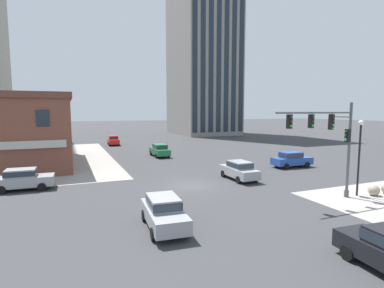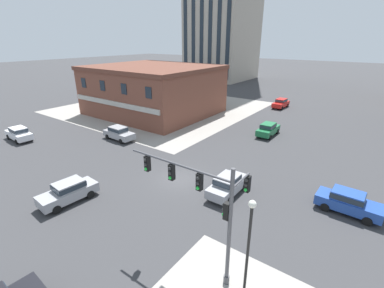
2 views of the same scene
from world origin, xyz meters
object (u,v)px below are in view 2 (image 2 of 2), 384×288
at_px(car_main_southbound_far, 281,103).
at_px(car_cross_far, 268,129).
at_px(traffic_signal_main, 207,200).
at_px(car_main_mid, 119,133).
at_px(car_parked_curb, 19,133).
at_px(car_cross_eastbound, 348,201).
at_px(car_main_northbound_near, 228,184).
at_px(street_lamp_corner_near, 249,239).
at_px(car_main_southbound_near, 68,191).

height_order(car_main_southbound_far, car_cross_far, same).
height_order(traffic_signal_main, car_main_mid, traffic_signal_main).
distance_m(car_main_mid, car_cross_far, 19.48).
bearing_deg(car_parked_curb, car_main_mid, 36.77).
height_order(car_cross_eastbound, car_main_mid, same).
xyz_separation_m(car_main_northbound_near, car_cross_far, (-2.68, 15.94, 0.00)).
bearing_deg(car_parked_curb, car_cross_far, 38.99).
relative_size(car_cross_eastbound, car_parked_curb, 0.99).
bearing_deg(street_lamp_corner_near, car_main_southbound_near, -178.09).
bearing_deg(car_cross_far, car_main_southbound_far, 103.12).
height_order(car_main_northbound_near, car_cross_eastbound, same).
relative_size(street_lamp_corner_near, car_parked_curb, 1.23).
bearing_deg(car_cross_far, car_main_mid, -139.56).
xyz_separation_m(car_main_southbound_near, car_main_southbound_far, (3.14, 40.50, 0.00)).
relative_size(street_lamp_corner_near, car_main_southbound_near, 1.22).
relative_size(street_lamp_corner_near, car_main_mid, 1.24).
bearing_deg(traffic_signal_main, car_cross_far, 103.09).
xyz_separation_m(street_lamp_corner_near, car_main_mid, (-22.77, 11.09, -2.53)).
height_order(traffic_signal_main, car_main_southbound_near, traffic_signal_main).
distance_m(car_main_southbound_far, car_main_mid, 30.95).
bearing_deg(car_main_southbound_far, car_main_northbound_near, -78.63).
distance_m(street_lamp_corner_near, car_parked_curb, 33.15).
bearing_deg(car_cross_far, car_cross_eastbound, -49.47).
relative_size(street_lamp_corner_near, car_cross_eastbound, 1.24).
height_order(car_main_northbound_near, car_main_southbound_near, same).
relative_size(car_main_northbound_near, car_parked_curb, 0.98).
distance_m(traffic_signal_main, car_main_mid, 23.31).
distance_m(street_lamp_corner_near, car_cross_far, 25.14).
xyz_separation_m(traffic_signal_main, car_main_mid, (-20.30, 10.88, -3.55)).
bearing_deg(car_main_northbound_near, car_main_mid, 169.32).
xyz_separation_m(car_main_southbound_far, car_parked_curb, (-21.13, -36.47, 0.00)).
distance_m(car_main_northbound_near, car_cross_eastbound, 8.92).
xyz_separation_m(traffic_signal_main, street_lamp_corner_near, (2.47, -0.20, -1.02)).
distance_m(car_cross_eastbound, car_cross_far, 17.07).
distance_m(car_parked_curb, car_main_mid, 12.61).
bearing_deg(traffic_signal_main, car_main_mid, 151.80).
xyz_separation_m(car_main_southbound_near, car_cross_eastbound, (18.03, 11.25, 0.00)).
distance_m(car_main_southbound_near, car_parked_curb, 18.44).
height_order(traffic_signal_main, car_cross_eastbound, traffic_signal_main).
distance_m(traffic_signal_main, car_cross_far, 24.41).
bearing_deg(car_main_southbound_near, car_cross_eastbound, 31.96).
bearing_deg(car_main_mid, car_parked_curb, -143.23).
bearing_deg(street_lamp_corner_near, car_cross_eastbound, 73.63).
bearing_deg(car_main_southbound_far, traffic_signal_main, -76.89).
distance_m(car_main_southbound_near, car_main_mid, 14.02).
height_order(car_main_northbound_near, car_main_mid, same).
distance_m(car_main_southbound_far, car_cross_eastbound, 32.83).
bearing_deg(street_lamp_corner_near, car_main_northbound_near, 124.03).
xyz_separation_m(car_main_southbound_far, car_cross_eastbound, (14.89, -29.26, 0.00)).
height_order(street_lamp_corner_near, car_parked_curb, street_lamp_corner_near).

